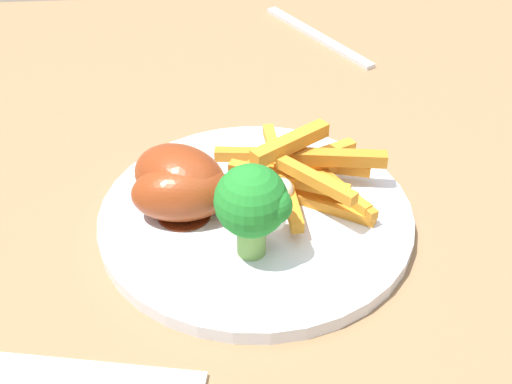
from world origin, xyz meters
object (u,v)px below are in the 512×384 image
Objects in this scene: chicken_drumstick_near at (184,180)px; chicken_drumstick_far at (188,196)px; dining_table at (295,322)px; carrot_fries_pile at (299,169)px; dinner_plate at (256,218)px; fork at (317,36)px; broccoli_floret_front at (254,202)px.

chicken_drumstick_near is 0.02m from chicken_drumstick_far.
dining_table is at bearing -87.15° from chicken_drumstick_far.
chicken_drumstick_far is (-0.02, -0.00, -0.00)m from chicken_drumstick_near.
dining_table is 6.75× the size of carrot_fries_pile.
chicken_drumstick_near reaches higher than dinner_plate.
carrot_fries_pile reaches higher than fork.
carrot_fries_pile is at bearing -1.88° from dining_table.
dining_table is 12.66× the size of broccoli_floret_front.
chicken_drumstick_near is at bearing 100.45° from carrot_fries_pile.
fork is at bearing -24.25° from chicken_drumstick_far.
broccoli_floret_front reaches higher than fork.
broccoli_floret_front is 0.53× the size of carrot_fries_pile.
broccoli_floret_front reaches higher than dining_table.
fork is (0.30, -0.06, -0.03)m from carrot_fries_pile.
fork is (0.33, -0.10, -0.00)m from dinner_plate.
chicken_drumstick_far is (-0.00, 0.09, 0.16)m from dining_table.
dining_table is 4.94× the size of fork.
broccoli_floret_front is (-0.05, 0.04, 0.18)m from dining_table.
chicken_drumstick_near reaches higher than dining_table.
broccoli_floret_front is 0.59× the size of chicken_drumstick_near.
chicken_drumstick_near is 0.36m from fork.
carrot_fries_pile is at bearing -79.55° from chicken_drumstick_near.
chicken_drumstick_far is 0.37m from fork.
broccoli_floret_front reaches higher than chicken_drumstick_far.
broccoli_floret_front is at bearing 150.46° from carrot_fries_pile.
chicken_drumstick_far is (0.04, 0.05, -0.02)m from broccoli_floret_front.
broccoli_floret_front reaches higher than carrot_fries_pile.
dinner_plate is (-0.00, 0.04, 0.13)m from dining_table.
carrot_fries_pile reaches higher than dining_table.
chicken_drumstick_far reaches higher than dinner_plate.
chicken_drumstick_near is 0.66× the size of fork.
chicken_drumstick_far is at bearing 92.85° from dining_table.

